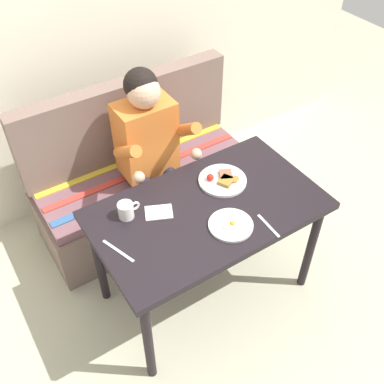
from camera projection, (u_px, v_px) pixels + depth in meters
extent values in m
plane|color=#B5B498|center=(205.00, 289.00, 2.84)|extent=(8.00, 8.00, 0.00)
cube|color=beige|center=(91.00, 14.00, 2.72)|extent=(4.40, 0.10, 2.60)
cube|color=black|center=(208.00, 210.00, 2.35)|extent=(1.20, 0.70, 0.04)
cylinder|color=black|center=(148.00, 341.00, 2.22)|extent=(0.05, 0.05, 0.69)
cylinder|color=black|center=(311.00, 248.00, 2.64)|extent=(0.05, 0.05, 0.69)
cylinder|color=black|center=(99.00, 261.00, 2.57)|extent=(0.05, 0.05, 0.69)
cylinder|color=black|center=(249.00, 190.00, 2.99)|extent=(0.05, 0.05, 0.69)
cube|color=#745E55|center=(148.00, 199.00, 3.14)|extent=(1.44, 0.56, 0.40)
cube|color=#764F58|center=(145.00, 174.00, 2.98)|extent=(1.40, 0.52, 0.06)
cube|color=#745E55|center=(125.00, 120.00, 2.91)|extent=(1.44, 0.12, 0.54)
cube|color=#336099|center=(155.00, 182.00, 2.87)|extent=(1.38, 0.05, 0.01)
cube|color=#C63D33|center=(145.00, 170.00, 2.96)|extent=(1.38, 0.05, 0.01)
cube|color=yellow|center=(135.00, 158.00, 3.04)|extent=(1.38, 0.05, 0.01)
cube|color=orange|center=(146.00, 138.00, 2.72)|extent=(0.34, 0.22, 0.48)
sphere|color=#DBAD89|center=(144.00, 92.00, 2.48)|extent=(0.19, 0.19, 0.19)
sphere|color=black|center=(141.00, 85.00, 2.48)|extent=(0.19, 0.19, 0.19)
cylinder|color=orange|center=(127.00, 152.00, 2.51)|extent=(0.07, 0.29, 0.23)
cylinder|color=orange|center=(185.00, 130.00, 2.66)|extent=(0.07, 0.29, 0.23)
sphere|color=#DBAD89|center=(139.00, 177.00, 2.51)|extent=(0.07, 0.07, 0.07)
sphere|color=#DBAD89|center=(196.00, 154.00, 2.66)|extent=(0.07, 0.07, 0.07)
cylinder|color=#232333|center=(150.00, 189.00, 2.75)|extent=(0.09, 0.34, 0.09)
cylinder|color=#232333|center=(166.00, 235.00, 2.82)|extent=(0.08, 0.08, 0.52)
cube|color=black|center=(172.00, 264.00, 2.95)|extent=(0.09, 0.20, 0.05)
cylinder|color=#232333|center=(174.00, 178.00, 2.81)|extent=(0.09, 0.34, 0.09)
cylinder|color=#232333|center=(189.00, 224.00, 2.89)|extent=(0.08, 0.08, 0.52)
cube|color=black|center=(194.00, 253.00, 3.02)|extent=(0.09, 0.20, 0.05)
cylinder|color=white|center=(222.00, 180.00, 2.48)|extent=(0.26, 0.26, 0.02)
cube|color=olive|center=(226.00, 181.00, 2.45)|extent=(0.10, 0.10, 0.02)
cube|color=#915C40|center=(226.00, 175.00, 2.48)|extent=(0.10, 0.10, 0.02)
sphere|color=red|center=(210.00, 177.00, 2.46)|extent=(0.04, 0.04, 0.04)
ellipsoid|color=#CC6623|center=(234.00, 179.00, 2.46)|extent=(0.06, 0.05, 0.02)
cylinder|color=white|center=(231.00, 225.00, 2.24)|extent=(0.22, 0.22, 0.01)
ellipsoid|color=white|center=(231.00, 223.00, 2.23)|extent=(0.09, 0.08, 0.01)
sphere|color=yellow|center=(232.00, 223.00, 2.22)|extent=(0.03, 0.03, 0.03)
cylinder|color=white|center=(126.00, 210.00, 2.26)|extent=(0.08, 0.08, 0.09)
cylinder|color=brown|center=(125.00, 205.00, 2.24)|extent=(0.07, 0.07, 0.01)
torus|color=white|center=(135.00, 206.00, 2.28)|extent=(0.05, 0.01, 0.05)
cube|color=silver|center=(159.00, 212.00, 2.31)|extent=(0.17, 0.15, 0.01)
cube|color=silver|center=(268.00, 226.00, 2.24)|extent=(0.02, 0.17, 0.00)
cube|color=silver|center=(118.00, 251.00, 2.13)|extent=(0.08, 0.19, 0.00)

